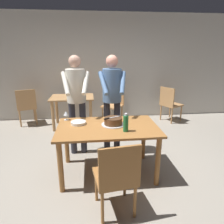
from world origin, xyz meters
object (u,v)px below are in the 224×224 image
object	(u,v)px
wine_glass_near	(66,114)
water_bottle	(126,123)
plate_stack	(78,123)
chair_near_side	(117,176)
background_chair_2	(114,103)
cake_knife	(109,118)
background_chair_1	(27,105)
background_chair_0	(170,103)
background_table	(72,103)
cake_on_platter	(113,122)
person_standing_beside	(76,95)
person_cutting_cake	(112,94)
main_dining_table	(108,134)

from	to	relation	value
wine_glass_near	water_bottle	world-z (taller)	water_bottle
plate_stack	wine_glass_near	bearing A→B (deg)	133.43
wine_glass_near	chair_near_side	xyz separation A→B (m)	(0.64, -1.17, -0.36)
wine_glass_near	background_chair_2	distance (m)	2.22
plate_stack	cake_knife	bearing A→B (deg)	-15.60
chair_near_side	background_chair_2	xyz separation A→B (m)	(0.34, 3.13, 0.00)
water_bottle	background_chair_1	xyz separation A→B (m)	(-2.02, 2.51, -0.37)
wine_glass_near	chair_near_side	bearing A→B (deg)	-61.45
water_bottle	background_chair_0	distance (m)	2.88
plate_stack	background_table	world-z (taller)	plate_stack
wine_glass_near	cake_on_platter	bearing A→B (deg)	-23.01
plate_stack	person_standing_beside	distance (m)	0.62
plate_stack	background_chair_1	world-z (taller)	background_chair_1
wine_glass_near	background_table	distance (m)	1.72
background_chair_2	person_cutting_cake	bearing A→B (deg)	-97.91
wine_glass_near	person_cutting_cake	xyz separation A→B (m)	(0.75, 0.31, 0.22)
plate_stack	person_cutting_cake	size ratio (longest dim) A/B	0.13
cake_knife	background_chair_0	distance (m)	2.81
cake_on_platter	background_chair_0	distance (m)	2.74
plate_stack	chair_near_side	xyz separation A→B (m)	(0.44, -0.96, -0.28)
cake_on_platter	background_chair_1	bearing A→B (deg)	129.89
water_bottle	background_chair_2	xyz separation A→B (m)	(0.14, 2.52, -0.37)
person_cutting_cake	person_standing_beside	xyz separation A→B (m)	(-0.60, 0.03, 0.00)
cake_knife	person_cutting_cake	size ratio (longest dim) A/B	0.15
background_table	cake_knife	bearing A→B (deg)	-71.49
cake_knife	chair_near_side	xyz separation A→B (m)	(0.00, -0.84, -0.37)
cake_on_platter	person_cutting_cake	distance (m)	0.66
cake_knife	person_standing_beside	world-z (taller)	person_standing_beside
background_chair_1	person_cutting_cake	bearing A→B (deg)	-40.45
cake_on_platter	person_cutting_cake	xyz separation A→B (m)	(0.05, 0.60, 0.27)
background_chair_1	background_chair_2	bearing A→B (deg)	0.29
main_dining_table	background_table	xyz separation A→B (m)	(-0.66, 2.05, -0.06)
wine_glass_near	person_cutting_cake	distance (m)	0.84
chair_near_side	wine_glass_near	bearing A→B (deg)	118.55
background_chair_0	chair_near_side	bearing A→B (deg)	-120.71
background_chair_1	background_table	bearing A→B (deg)	-12.34
person_standing_beside	background_chair_2	size ratio (longest dim) A/B	1.91
cake_on_platter	background_chair_2	size ratio (longest dim) A/B	0.38
background_table	background_chair_0	bearing A→B (deg)	2.75
background_table	background_chair_2	xyz separation A→B (m)	(1.02, 0.26, -0.09)
main_dining_table	background_chair_2	bearing A→B (deg)	81.04
person_standing_beside	person_cutting_cake	bearing A→B (deg)	-2.86
background_chair_2	background_chair_0	bearing A→B (deg)	-5.61
wine_glass_near	person_standing_beside	bearing A→B (deg)	65.71
cake_knife	plate_stack	world-z (taller)	cake_knife
background_chair_1	background_chair_0	bearing A→B (deg)	-2.07
chair_near_side	background_chair_1	size ratio (longest dim) A/B	1.00
person_standing_beside	background_chair_0	world-z (taller)	person_standing_beside
background_table	water_bottle	bearing A→B (deg)	-68.66
background_chair_0	background_chair_1	distance (m)	3.59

